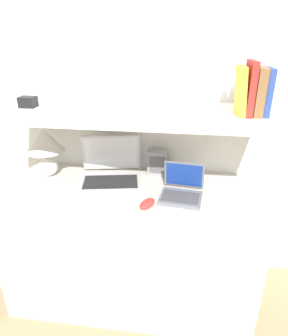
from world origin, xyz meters
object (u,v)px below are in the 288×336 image
at_px(laptop_small, 182,190).
at_px(router_box, 158,163).
at_px(laptop_large, 111,172).
at_px(book_blue, 267,92).
at_px(computer_mouse, 147,204).
at_px(book_brown, 258,92).
at_px(book_red, 250,88).
at_px(table_lamp, 45,145).
at_px(book_yellow, 241,91).
at_px(shelf_gadget, 28,102).

xyz_separation_m(laptop_small, router_box, (-0.16, 0.27, 0.04)).
distance_m(laptop_large, router_box, 0.30).
xyz_separation_m(router_box, book_blue, (0.54, -0.17, 0.48)).
height_order(laptop_large, computer_mouse, laptop_large).
xyz_separation_m(laptop_small, book_brown, (0.34, 0.10, 0.52)).
bearing_deg(laptop_large, book_blue, -2.91).
bearing_deg(book_red, computer_mouse, -154.08).
relative_size(table_lamp, book_blue, 1.33).
height_order(computer_mouse, router_box, router_box).
height_order(book_yellow, shelf_gadget, book_yellow).
distance_m(book_brown, shelf_gadget, 1.22).
distance_m(laptop_large, book_red, 0.90).
distance_m(table_lamp, book_yellow, 1.16).
relative_size(table_lamp, book_brown, 1.32).
height_order(table_lamp, router_box, table_lamp).
relative_size(computer_mouse, book_brown, 0.55).
distance_m(table_lamp, book_blue, 1.28).
relative_size(computer_mouse, book_red, 0.49).
height_order(book_red, shelf_gadget, book_red).
relative_size(laptop_large, book_red, 1.59).
bearing_deg(laptop_large, book_brown, -3.06).
distance_m(table_lamp, laptop_small, 0.87).
relative_size(book_blue, book_brown, 0.99).
xyz_separation_m(book_blue, shelf_gadget, (-1.26, 0.00, -0.08)).
bearing_deg(book_blue, computer_mouse, -157.54).
height_order(computer_mouse, book_blue, book_blue).
bearing_deg(book_blue, laptop_small, -164.97).
distance_m(laptop_large, book_yellow, 0.86).
xyz_separation_m(book_red, book_yellow, (-0.04, 0.00, -0.01)).
bearing_deg(shelf_gadget, laptop_large, 5.38).
distance_m(computer_mouse, router_box, 0.40).
relative_size(laptop_small, shelf_gadget, 2.79).
xyz_separation_m(table_lamp, book_blue, (1.22, -0.06, 0.36)).
relative_size(laptop_large, shelf_gadget, 4.68).
bearing_deg(laptop_small, shelf_gadget, 173.25).
height_order(book_brown, book_red, book_red).
xyz_separation_m(book_brown, book_red, (-0.04, 0.00, 0.01)).
height_order(laptop_small, book_yellow, book_yellow).
distance_m(table_lamp, book_brown, 1.24).
bearing_deg(book_blue, book_yellow, 180.00).
height_order(router_box, book_red, book_red).
xyz_separation_m(laptop_large, computer_mouse, (0.26, -0.27, -0.04)).
height_order(laptop_small, router_box, laptop_small).
height_order(computer_mouse, book_brown, book_brown).
bearing_deg(computer_mouse, book_brown, 24.04).
distance_m(book_blue, book_red, 0.08).
bearing_deg(computer_mouse, table_lamp, 156.52).
distance_m(laptop_large, computer_mouse, 0.38).
bearing_deg(book_red, laptop_small, -161.07).
bearing_deg(laptop_large, computer_mouse, -46.58).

